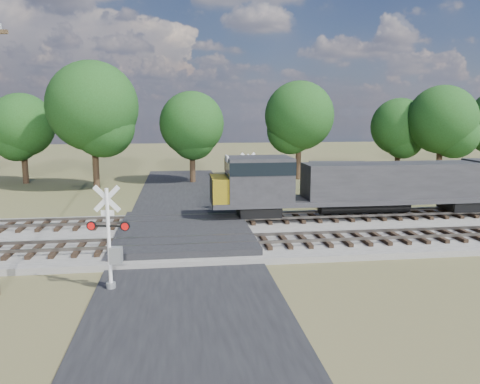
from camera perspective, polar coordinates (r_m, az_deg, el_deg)
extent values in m
plane|color=#4D522B|center=(25.22, -6.75, -5.95)|extent=(160.00, 160.00, 0.00)
cube|color=gray|center=(27.62, 14.52, -4.49)|extent=(140.00, 10.00, 0.30)
cube|color=black|center=(25.21, -6.76, -5.86)|extent=(7.00, 60.00, 0.08)
cube|color=#262628|center=(25.62, -6.78, -4.97)|extent=(7.00, 9.00, 0.62)
cube|color=black|center=(23.29, -1.75, -6.21)|extent=(44.00, 2.60, 0.18)
cube|color=#5B554E|center=(24.66, 17.34, -5.35)|extent=(140.00, 0.08, 0.15)
cube|color=#5B554E|center=(25.93, 16.02, -4.56)|extent=(140.00, 0.08, 0.15)
cube|color=black|center=(28.11, -2.77, -3.43)|extent=(44.00, 2.60, 0.18)
cube|color=#5B554E|center=(29.14, 13.25, -2.88)|extent=(140.00, 0.08, 0.15)
cube|color=#5B554E|center=(30.45, 12.30, -2.31)|extent=(140.00, 0.08, 0.15)
cylinder|color=silver|center=(18.49, -15.70, -5.66)|extent=(0.14, 0.14, 3.99)
cylinder|color=gray|center=(19.05, -15.44, -11.01)|extent=(0.36, 0.36, 0.30)
cube|color=silver|center=(18.14, -15.93, -0.79)|extent=(1.03, 0.23, 1.04)
cube|color=silver|center=(18.14, -15.93, -0.79)|extent=(1.03, 0.23, 1.04)
cube|color=silver|center=(18.25, -15.85, -2.48)|extent=(0.50, 0.12, 0.22)
cube|color=black|center=(18.36, -15.77, -4.00)|extent=(1.58, 0.35, 0.06)
cylinder|color=red|center=(18.58, -17.67, -3.94)|extent=(0.37, 0.16, 0.36)
cylinder|color=red|center=(18.16, -13.84, -4.07)|extent=(0.37, 0.16, 0.36)
cube|color=gray|center=(18.58, -14.88, -7.47)|extent=(0.50, 0.38, 0.65)
cylinder|color=silver|center=(31.78, 0.98, 1.06)|extent=(0.14, 0.14, 3.99)
cylinder|color=gray|center=(32.11, 0.97, -2.20)|extent=(0.36, 0.36, 0.30)
cube|color=silver|center=(31.58, 0.99, 3.93)|extent=(1.04, 0.18, 1.04)
cube|color=silver|center=(31.58, 0.99, 3.93)|extent=(1.04, 0.18, 1.04)
cube|color=silver|center=(31.64, 0.98, 2.94)|extent=(0.50, 0.10, 0.22)
cube|color=black|center=(31.71, 0.98, 2.04)|extent=(1.59, 0.27, 0.06)
cylinder|color=red|center=(31.89, 2.10, 2.08)|extent=(0.37, 0.15, 0.36)
cylinder|color=red|center=(31.53, -0.15, 2.00)|extent=(0.37, 0.15, 0.36)
cube|color=gray|center=(31.81, 0.54, -0.03)|extent=(0.49, 0.36, 0.65)
cube|color=#46321E|center=(35.88, 12.16, 0.86)|extent=(4.56, 4.56, 2.78)
cube|color=#2D2D2F|center=(35.69, 12.24, 3.22)|extent=(5.02, 5.02, 0.20)
cylinder|color=black|center=(49.31, -24.77, 3.42)|extent=(0.56, 0.56, 4.28)
sphere|color=#183611|center=(49.10, -25.06, 7.40)|extent=(6.00, 6.00, 6.00)
cylinder|color=black|center=(43.17, -17.22, 3.98)|extent=(0.56, 0.56, 5.59)
sphere|color=#183611|center=(42.99, -17.52, 9.92)|extent=(7.82, 7.82, 7.82)
cylinder|color=black|center=(45.46, -5.82, 3.87)|extent=(0.56, 0.56, 4.38)
sphere|color=#183611|center=(45.24, -5.89, 8.29)|extent=(6.14, 6.14, 6.14)
cylinder|color=black|center=(48.00, 7.13, 4.49)|extent=(0.56, 0.56, 4.94)
sphere|color=#183611|center=(47.81, 7.23, 9.21)|extent=(6.92, 6.92, 6.92)
cylinder|color=black|center=(50.93, 18.64, 3.88)|extent=(0.56, 0.56, 4.10)
sphere|color=#183611|center=(50.74, 18.85, 7.57)|extent=(5.75, 5.75, 5.75)
cylinder|color=black|center=(49.49, 23.12, 3.78)|extent=(0.56, 0.56, 4.67)
sphere|color=#183611|center=(49.29, 23.41, 8.11)|extent=(6.54, 6.54, 6.54)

